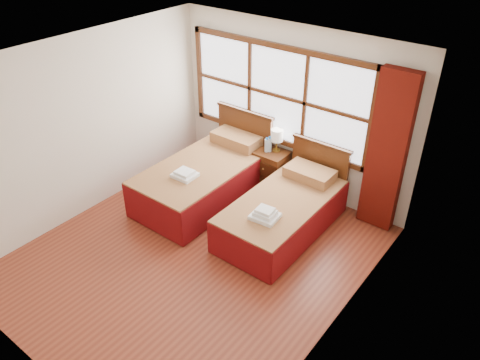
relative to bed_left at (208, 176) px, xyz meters
The scene contains 15 objects.
floor 1.48m from the bed_left, 56.31° to the right, with size 4.50×4.50×0.00m, color brown.
ceiling 2.67m from the bed_left, 56.31° to the right, with size 4.50×4.50×0.00m, color white.
wall_back 1.63m from the bed_left, 52.91° to the left, with size 4.00×4.00×0.00m, color silver.
wall_left 1.95m from the bed_left, 135.17° to the right, with size 4.50×4.50×0.00m, color silver.
wall_right 3.19m from the bed_left, 23.14° to the right, with size 4.50×4.50×0.00m, color silver.
window 1.63m from the bed_left, 61.70° to the left, with size 3.16×0.06×1.56m.
curtain 2.69m from the bed_left, 20.88° to the left, with size 0.50×0.16×2.30m, color #581008.
bed_left is the anchor object (origin of this frame).
bed_right 1.42m from the bed_left, ahead, with size 1.03×2.05×1.00m.
nightstand 1.03m from the bed_left, 50.90° to the left, with size 0.48×0.47×0.64m.
towels_left 0.61m from the bed_left, 86.98° to the right, with size 0.34×0.30×0.10m.
towels_right 1.58m from the bed_left, 20.64° to the right, with size 0.37×0.33×0.15m.
lamp 1.24m from the bed_left, 52.75° to the left, with size 0.19×0.19×0.37m.
bottle_near 1.03m from the bed_left, 53.65° to the left, with size 0.06×0.06×0.24m.
bottle_far 1.08m from the bed_left, 53.44° to the left, with size 0.07×0.07×0.26m.
Camera 1 is at (3.37, -3.39, 4.18)m, focal length 35.00 mm.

